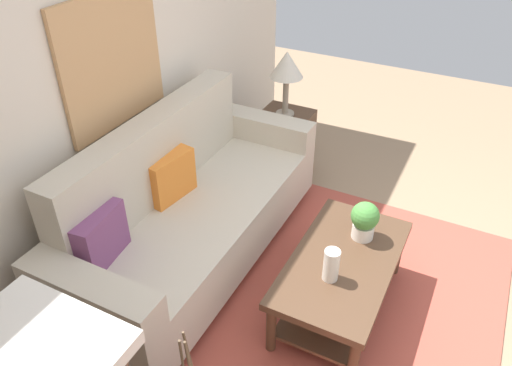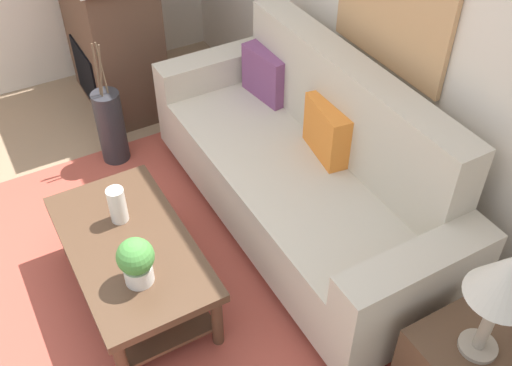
# 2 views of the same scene
# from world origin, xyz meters

# --- Properties ---
(ground_plane) EXTENTS (8.84, 8.84, 0.00)m
(ground_plane) POSITION_xyz_m (0.00, 0.00, 0.00)
(ground_plane) COLOR #9E7F60
(wall_back) EXTENTS (4.84, 0.10, 2.70)m
(wall_back) POSITION_xyz_m (0.00, 2.08, 1.35)
(wall_back) COLOR beige
(wall_back) RESTS_ON ground_plane
(area_rug) EXTENTS (2.58, 2.11, 0.01)m
(area_rug) POSITION_xyz_m (0.00, 0.50, 0.01)
(area_rug) COLOR #B24C3D
(area_rug) RESTS_ON ground_plane
(couch) EXTENTS (2.21, 0.84, 1.08)m
(couch) POSITION_xyz_m (0.02, 1.54, 0.43)
(couch) COLOR beige
(couch) RESTS_ON ground_plane
(throw_pillow_plum) EXTENTS (0.37, 0.16, 0.32)m
(throw_pillow_plum) POSITION_xyz_m (-0.67, 1.67, 0.68)
(throw_pillow_plum) COLOR #7A4270
(throw_pillow_plum) RESTS_ON couch
(throw_pillow_orange) EXTENTS (0.37, 0.17, 0.32)m
(throw_pillow_orange) POSITION_xyz_m (0.02, 1.67, 0.68)
(throw_pillow_orange) COLOR orange
(throw_pillow_orange) RESTS_ON couch
(coffee_table) EXTENTS (1.10, 0.60, 0.43)m
(coffee_table) POSITION_xyz_m (0.05, 0.44, 0.31)
(coffee_table) COLOR #513826
(coffee_table) RESTS_ON ground_plane
(tabletop_vase) EXTENTS (0.09, 0.09, 0.21)m
(tabletop_vase) POSITION_xyz_m (-0.13, 0.47, 0.53)
(tabletop_vase) COLOR white
(tabletop_vase) RESTS_ON coffee_table
(potted_plant_tabletop) EXTENTS (0.18, 0.18, 0.26)m
(potted_plant_tabletop) POSITION_xyz_m (0.31, 0.41, 0.57)
(potted_plant_tabletop) COLOR white
(potted_plant_tabletop) RESTS_ON coffee_table
(table_lamp) EXTENTS (0.28, 0.28, 0.57)m
(table_lamp) POSITION_xyz_m (1.43, 1.46, 0.99)
(table_lamp) COLOR gray
(table_lamp) RESTS_ON side_table
(fireplace) EXTENTS (1.02, 0.58, 1.16)m
(fireplace) POSITION_xyz_m (-1.87, 1.04, 0.59)
(fireplace) COLOR brown
(fireplace) RESTS_ON ground_plane
(floor_vase) EXTENTS (0.19, 0.19, 0.54)m
(floor_vase) POSITION_xyz_m (-1.17, 0.74, 0.27)
(floor_vase) COLOR #2D2D33
(floor_vase) RESTS_ON ground_plane
(floor_vase_branch_a) EXTENTS (0.01, 0.05, 0.36)m
(floor_vase_branch_a) POSITION_xyz_m (-1.15, 0.74, 0.72)
(floor_vase_branch_a) COLOR brown
(floor_vase_branch_a) RESTS_ON floor_vase
(floor_vase_branch_b) EXTENTS (0.03, 0.03, 0.36)m
(floor_vase_branch_b) POSITION_xyz_m (-1.18, 0.76, 0.72)
(floor_vase_branch_b) COLOR brown
(floor_vase_branch_b) RESTS_ON floor_vase
(floor_vase_branch_c) EXTENTS (0.03, 0.02, 0.36)m
(floor_vase_branch_c) POSITION_xyz_m (-1.18, 0.73, 0.72)
(floor_vase_branch_c) COLOR brown
(floor_vase_branch_c) RESTS_ON floor_vase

